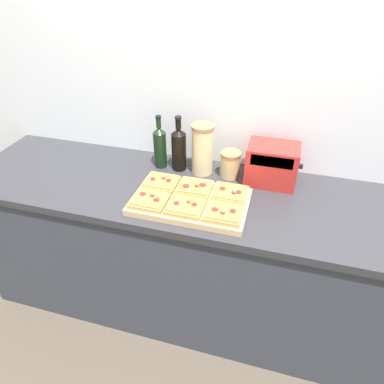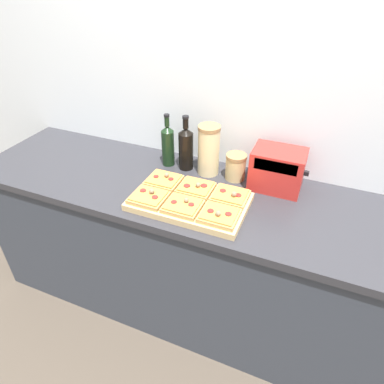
# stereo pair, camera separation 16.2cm
# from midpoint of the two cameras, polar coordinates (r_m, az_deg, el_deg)

# --- Properties ---
(ground_plane) EXTENTS (12.00, 12.00, 0.00)m
(ground_plane) POSITION_cam_midpoint_polar(r_m,az_deg,el_deg) (2.16, -2.38, -24.89)
(ground_plane) COLOR #4C4238
(wall_back) EXTENTS (6.00, 0.06, 2.50)m
(wall_back) POSITION_cam_midpoint_polar(r_m,az_deg,el_deg) (1.85, 3.26, 15.26)
(wall_back) COLOR silver
(wall_back) RESTS_ON ground_plane
(kitchen_counter) EXTENTS (2.63, 0.67, 0.89)m
(kitchen_counter) POSITION_cam_midpoint_polar(r_m,az_deg,el_deg) (1.99, 0.15, -10.67)
(kitchen_counter) COLOR #333842
(kitchen_counter) RESTS_ON ground_plane
(cutting_board) EXTENTS (0.54, 0.33, 0.03)m
(cutting_board) POSITION_cam_midpoint_polar(r_m,az_deg,el_deg) (1.62, -3.15, -1.73)
(cutting_board) COLOR tan
(cutting_board) RESTS_ON kitchen_counter
(pizza_slice_back_left) EXTENTS (0.16, 0.15, 0.05)m
(pizza_slice_back_left) POSITION_cam_midpoint_polar(r_m,az_deg,el_deg) (1.72, -7.90, 1.54)
(pizza_slice_back_left) COLOR tan
(pizza_slice_back_left) RESTS_ON cutting_board
(pizza_slice_back_center) EXTENTS (0.16, 0.15, 0.05)m
(pizza_slice_back_center) POSITION_cam_midpoint_polar(r_m,az_deg,el_deg) (1.66, -2.33, 0.65)
(pizza_slice_back_center) COLOR tan
(pizza_slice_back_center) RESTS_ON cutting_board
(pizza_slice_back_right) EXTENTS (0.16, 0.15, 0.05)m
(pizza_slice_back_right) POSITION_cam_midpoint_polar(r_m,az_deg,el_deg) (1.63, 3.56, -0.29)
(pizza_slice_back_right) COLOR tan
(pizza_slice_back_right) RESTS_ON cutting_board
(pizza_slice_front_left) EXTENTS (0.16, 0.15, 0.05)m
(pizza_slice_front_left) POSITION_cam_midpoint_polar(r_m,az_deg,el_deg) (1.60, -10.01, -1.43)
(pizza_slice_front_left) COLOR tan
(pizza_slice_front_left) RESTS_ON cutting_board
(pizza_slice_front_center) EXTENTS (0.16, 0.15, 0.05)m
(pizza_slice_front_center) POSITION_cam_midpoint_polar(r_m,az_deg,el_deg) (1.54, -4.10, -2.50)
(pizza_slice_front_center) COLOR tan
(pizza_slice_front_center) RESTS_ON cutting_board
(pizza_slice_front_right) EXTENTS (0.16, 0.15, 0.05)m
(pizza_slice_front_right) POSITION_cam_midpoint_polar(r_m,az_deg,el_deg) (1.50, 2.21, -3.61)
(pizza_slice_front_right) COLOR tan
(pizza_slice_front_right) RESTS_ON cutting_board
(olive_oil_bottle) EXTENTS (0.07, 0.07, 0.30)m
(olive_oil_bottle) POSITION_cam_midpoint_polar(r_m,az_deg,el_deg) (1.89, -7.84, 7.50)
(olive_oil_bottle) COLOR black
(olive_oil_bottle) RESTS_ON kitchen_counter
(wine_bottle) EXTENTS (0.08, 0.08, 0.31)m
(wine_bottle) POSITION_cam_midpoint_polar(r_m,az_deg,el_deg) (1.85, -4.74, 7.23)
(wine_bottle) COLOR black
(wine_bottle) RESTS_ON kitchen_counter
(grain_jar_tall) EXTENTS (0.12, 0.12, 0.27)m
(grain_jar_tall) POSITION_cam_midpoint_polar(r_m,az_deg,el_deg) (1.81, -0.83, 7.06)
(grain_jar_tall) COLOR beige
(grain_jar_tall) RESTS_ON kitchen_counter
(grain_jar_short) EXTENTS (0.11, 0.11, 0.14)m
(grain_jar_short) POSITION_cam_midpoint_polar(r_m,az_deg,el_deg) (1.81, 3.82, 4.58)
(grain_jar_short) COLOR tan
(grain_jar_short) RESTS_ON kitchen_counter
(toaster_oven) EXTENTS (0.28, 0.18, 0.21)m
(toaster_oven) POSITION_cam_midpoint_polar(r_m,az_deg,el_deg) (1.77, 10.61, 4.50)
(toaster_oven) COLOR red
(toaster_oven) RESTS_ON kitchen_counter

